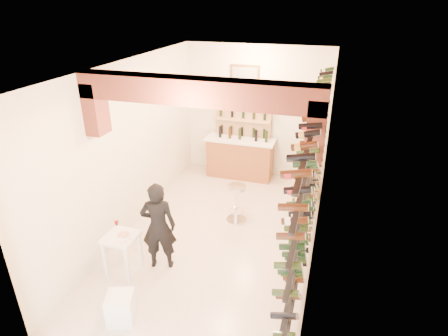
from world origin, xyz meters
name	(u,v)px	position (x,y,z in m)	size (l,w,h in m)	color
ground	(219,236)	(0.00, 0.00, 0.00)	(6.00, 6.00, 0.00)	beige
room_shell	(214,128)	(0.00, -0.26, 2.25)	(3.52, 6.02, 3.21)	silver
wine_rack	(308,173)	(1.53, 0.00, 1.55)	(0.32, 5.70, 2.56)	black
back_counter	(240,157)	(-0.30, 2.65, 0.53)	(1.70, 0.62, 1.29)	brown
back_shelving	(243,129)	(-0.30, 2.89, 1.17)	(1.40, 0.31, 2.73)	tan
tasting_table	(121,243)	(-1.18, -1.46, 0.60)	(0.51, 0.51, 0.89)	white
white_stool	(121,308)	(-0.70, -2.37, 0.23)	(0.36, 0.36, 0.45)	white
person	(158,226)	(-0.69, -1.10, 0.78)	(0.57, 0.37, 1.56)	black
chrome_barstool	(236,201)	(0.16, 0.62, 0.46)	(0.41, 0.41, 0.79)	silver
crate_lower	(305,190)	(1.40, 2.03, 0.16)	(0.54, 0.38, 0.32)	#D9BE77
crate_upper	(306,178)	(1.40, 2.03, 0.47)	(0.50, 0.35, 0.29)	#D9BE77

